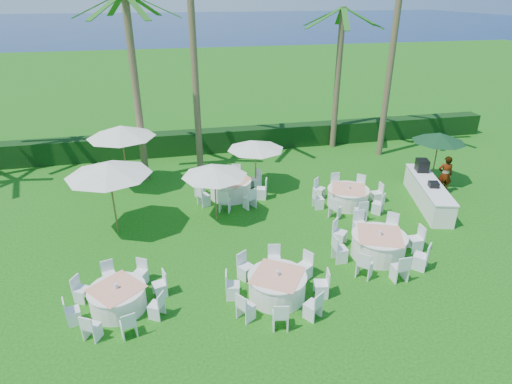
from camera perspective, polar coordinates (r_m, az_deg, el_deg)
ground at (r=13.63m, az=-1.10°, el=-11.60°), size 120.00×120.00×0.00m
hedge at (r=24.02m, az=-6.85°, el=6.73°), size 34.00×1.00×1.20m
ocean at (r=113.01m, az=-12.15°, el=20.66°), size 260.00×260.00×0.00m
banquet_table_a at (r=12.95m, az=-17.93°, el=-13.27°), size 2.76×2.76×0.86m
banquet_table_b at (r=12.76m, az=2.83°, el=-12.32°), size 3.01×3.01×0.92m
banquet_table_c at (r=15.07m, az=16.02°, el=-6.77°), size 3.21×3.21×0.97m
banquet_table_e at (r=18.57m, az=-3.42°, el=0.55°), size 3.11×3.11×0.96m
banquet_table_f at (r=18.22m, az=12.14°, el=-0.59°), size 2.99×2.99×0.92m
umbrella_a at (r=15.86m, az=-19.11°, el=2.92°), size 3.01×3.01×2.76m
umbrella_b at (r=16.15m, az=-5.56°, el=2.80°), size 2.50×2.50×2.23m
umbrella_c at (r=19.44m, az=-17.56°, el=7.71°), size 2.94×2.94×2.95m
umbrella_d at (r=18.78m, az=-0.05°, el=6.28°), size 2.51×2.51×2.26m
umbrella_green at (r=20.94m, az=23.26°, el=6.72°), size 2.34×2.34×2.44m
buffet_table at (r=19.28m, az=21.92°, el=-0.02°), size 2.02×4.34×1.51m
staff_person at (r=20.45m, az=23.88°, el=2.10°), size 0.74×0.61×1.74m
palm_b at (r=19.89m, az=-15.82°, el=13.78°), size 4.40×4.16×8.15m
palm_c at (r=20.76m, az=-8.30°, el=17.83°), size 4.41×4.09×10.19m
palm_d at (r=24.25m, az=10.90°, el=15.33°), size 4.33×4.30×7.45m
palm_e at (r=23.35m, az=17.72°, el=17.54°), size 4.40×3.98×10.01m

